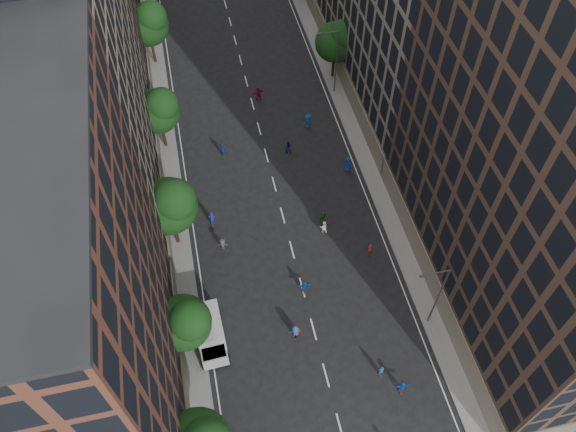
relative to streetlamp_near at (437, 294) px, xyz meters
The scene contains 30 objects.
ground 30.30m from the streetlamp_near, 110.32° to the left, with size 240.00×240.00×0.00m, color black.
sidewalk_left 42.27m from the streetlamp_near, 122.21° to the left, with size 4.00×105.00×0.15m, color slate.
sidewalk_right 35.90m from the streetlamp_near, 87.37° to the left, with size 4.00×105.00×0.15m, color slate.
bldg_left_a 30.99m from the streetlamp_near, behind, with size 14.00×22.00×30.00m, color #562E21.
bldg_left_b 39.13m from the streetlamp_near, 141.93° to the left, with size 14.00×26.00×34.00m, color #877058.
bldg_right_a 15.75m from the streetlamp_near, 19.17° to the left, with size 14.00×30.00×36.00m, color #412D22.
tree_left_1 21.47m from the streetlamp_near, behind, with size 4.80×4.80×8.21m.
tree_left_2 25.48m from the streetlamp_near, 147.07° to the left, with size 5.60×5.60×9.45m.
tree_left_3 35.12m from the streetlamp_near, 127.52° to the left, with size 5.00×5.00×8.58m.
tree_left_4 48.78m from the streetlamp_near, 115.99° to the left, with size 5.40×5.40×9.08m.
tree_right_a 35.87m from the streetlamp_near, 88.38° to the left, with size 5.00×5.00×8.39m.
streetlamp_near is the anchor object (origin of this frame).
streetlamp_far 33.00m from the streetlamp_near, 90.00° to the left, with size 2.64×0.22×9.06m.
cargo_van 20.15m from the streetlamp_near, behind, with size 2.73×5.48×2.86m.
skater_1 8.23m from the streetlamp_near, 145.48° to the right, with size 0.54×0.36×1.49m, color #154EAE.
skater_3 13.00m from the streetlamp_near, behind, with size 1.04×0.60×1.60m, color #1554AD.
skater_4 19.80m from the streetlamp_near, 167.50° to the left, with size 1.01×0.42×1.73m, color navy.
skater_5 8.42m from the streetlamp_near, 127.94° to the right, with size 1.46×0.46×1.57m, color blue.
skater_6 12.88m from the streetlamp_near, behind, with size 0.75×0.49×1.53m, color maroon.
skater_7 9.90m from the streetlamp_near, 108.81° to the left, with size 0.56×0.37×1.54m, color maroon.
skater_8 14.39m from the streetlamp_near, 119.25° to the left, with size 0.81×0.63×1.67m, color white.
skater_9 21.49m from the streetlamp_near, 144.74° to the left, with size 0.99×0.57×1.53m, color #424347.
skater_10 15.28m from the streetlamp_near, 116.24° to the left, with size 1.02×0.42×1.74m, color #237423.
skater_11 12.52m from the streetlamp_near, 151.07° to the left, with size 1.38×0.44×1.49m, color #154FAE.
skater_12 20.25m from the streetlamp_near, 95.41° to the left, with size 0.93×0.61×1.90m, color #13319C.
skater_13 23.97m from the streetlamp_near, 138.97° to the left, with size 0.68×0.45×1.86m, color #13299C.
skater_14 25.46m from the streetlamp_near, 108.29° to the left, with size 0.88×0.69×1.82m, color #121A93.
skater_15 28.17m from the streetlamp_near, 99.44° to the left, with size 1.24×0.71×1.92m, color #124796.
skater_16 29.57m from the streetlamp_near, 121.36° to the left, with size 0.99×0.41×1.69m, color #1337A0.
skater_17 35.29m from the streetlamp_near, 105.64° to the left, with size 1.66×0.53×1.79m, color maroon.
Camera 1 is at (-7.25, -8.33, 47.59)m, focal length 35.00 mm.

